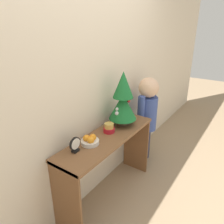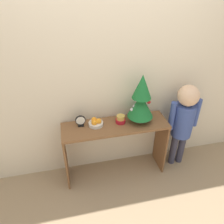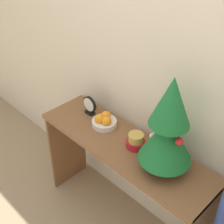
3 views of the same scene
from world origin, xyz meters
name	(u,v)px [view 1 (image 1 of 3)]	position (x,y,z in m)	size (l,w,h in m)	color
ground_plane	(122,202)	(0.00, 0.00, 0.00)	(12.00, 12.00, 0.00)	#997F60
back_wall	(88,81)	(0.00, 0.40, 1.25)	(7.00, 0.05, 2.50)	beige
console_table	(108,150)	(0.00, 0.18, 0.57)	(1.21, 0.36, 0.74)	brown
mini_tree	(123,100)	(0.29, 0.19, 1.02)	(0.29, 0.29, 0.57)	#4C3828
fruit_bowl	(90,140)	(-0.21, 0.22, 0.78)	(0.16, 0.16, 0.09)	silver
singing_bowl	(109,128)	(0.07, 0.21, 0.78)	(0.11, 0.11, 0.09)	#AD1923
desk_clock	(75,145)	(-0.38, 0.24, 0.81)	(0.12, 0.04, 0.14)	black
child_figure	(147,110)	(0.84, 0.17, 0.73)	(0.39, 0.25, 1.15)	#38384C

